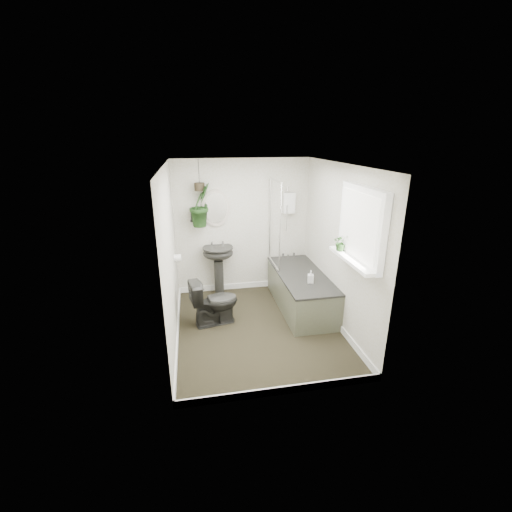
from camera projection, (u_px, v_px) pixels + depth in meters
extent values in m
cube|color=black|center=(258.00, 328.00, 4.99)|extent=(2.30, 2.80, 0.02)
cube|color=white|center=(258.00, 164.00, 4.22)|extent=(2.30, 2.80, 0.02)
cube|color=silver|center=(242.00, 227.00, 5.91)|extent=(2.30, 0.02, 2.30)
cube|color=silver|center=(286.00, 299.00, 3.30)|extent=(2.30, 0.02, 2.30)
cube|color=silver|center=(170.00, 258.00, 4.40)|extent=(0.02, 2.80, 2.30)
cube|color=silver|center=(339.00, 248.00, 4.81)|extent=(0.02, 2.80, 2.30)
cube|color=white|center=(258.00, 324.00, 4.97)|extent=(2.30, 2.80, 0.10)
cube|color=white|center=(289.00, 203.00, 5.85)|extent=(0.20, 0.10, 0.35)
ellipsoid|color=beige|center=(216.00, 208.00, 5.68)|extent=(0.46, 0.03, 0.62)
cylinder|color=black|center=(192.00, 215.00, 5.63)|extent=(0.04, 0.04, 0.22)
cylinder|color=white|center=(177.00, 258.00, 5.14)|extent=(0.11, 0.11, 0.11)
cube|color=white|center=(361.00, 226.00, 3.98)|extent=(0.08, 1.00, 0.90)
cube|color=white|center=(352.00, 260.00, 4.11)|extent=(0.18, 1.00, 0.04)
cube|color=white|center=(358.00, 226.00, 3.97)|extent=(0.01, 0.86, 0.76)
imported|color=black|center=(214.00, 302.00, 4.99)|extent=(0.74, 0.51, 0.70)
imported|color=black|center=(341.00, 242.00, 4.34)|extent=(0.24, 0.22, 0.22)
imported|color=black|center=(201.00, 205.00, 5.49)|extent=(0.49, 0.49, 0.70)
imported|color=black|center=(311.00, 277.00, 5.04)|extent=(0.11, 0.11, 0.19)
cylinder|color=#2D2518|center=(200.00, 187.00, 5.40)|extent=(0.16, 0.16, 0.12)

